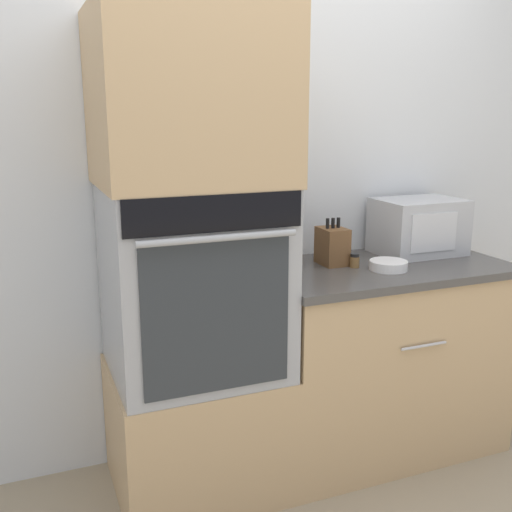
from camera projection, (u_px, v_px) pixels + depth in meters
name	position (u px, v px, depth m)	size (l,w,h in m)	color
ground_plane	(301.00, 506.00, 2.43)	(12.00, 12.00, 0.00)	gray
wall_back	(244.00, 181.00, 2.70)	(8.00, 0.05, 2.50)	silver
oven_cabinet_base	(197.00, 427.00, 2.51)	(0.68, 0.60, 0.53)	tan
wall_oven	(194.00, 280.00, 2.36)	(0.66, 0.64, 0.75)	#9EA0A5
oven_cabinet_upper	(189.00, 98.00, 2.20)	(0.68, 0.60, 0.64)	tan
counter_unit	(380.00, 356.00, 2.79)	(1.11, 0.63, 0.89)	tan
microwave	(418.00, 226.00, 2.87)	(0.40, 0.30, 0.26)	#B2B5BA
knife_block	(332.00, 246.00, 2.67)	(0.11, 0.14, 0.21)	brown
bowl	(388.00, 265.00, 2.59)	(0.16, 0.16, 0.04)	white
condiment_jar_near	(275.00, 252.00, 2.72)	(0.04, 0.04, 0.09)	#427047
condiment_jar_mid	(355.00, 261.00, 2.63)	(0.04, 0.04, 0.06)	brown
condiment_jar_far	(293.00, 258.00, 2.66)	(0.05, 0.05, 0.07)	silver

